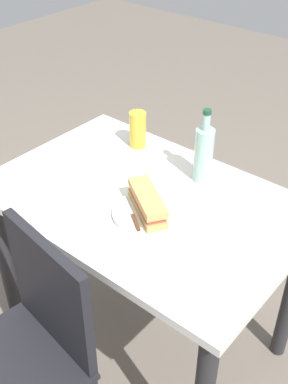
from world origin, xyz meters
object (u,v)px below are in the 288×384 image
object	(u,v)px
dining_table	(144,225)
knife_near	(133,215)
chair_far	(28,348)
plate_near	(147,213)
baguette_sandwich_near	(147,203)
water_bottle	(204,153)
beer_glass	(138,130)

from	to	relation	value
dining_table	knife_near	bearing A→B (deg)	114.00
chair_far	plate_near	bearing A→B (deg)	-97.08
baguette_sandwich_near	water_bottle	bearing A→B (deg)	-93.71
knife_near	water_bottle	distance (m)	0.35
dining_table	plate_near	world-z (taller)	plate_near
dining_table	baguette_sandwich_near	xyz separation A→B (m)	(-0.07, 0.07, 0.18)
plate_near	baguette_sandwich_near	bearing A→B (deg)	0.00
water_bottle	beer_glass	bearing A→B (deg)	-5.54
dining_table	plate_near	size ratio (longest dim) A/B	4.69
dining_table	water_bottle	xyz separation A→B (m)	(-0.09, -0.22, 0.24)
knife_near	baguette_sandwich_near	bearing A→B (deg)	-110.69
beer_glass	dining_table	bearing A→B (deg)	134.05
chair_far	plate_near	distance (m)	0.55
plate_near	baguette_sandwich_near	size ratio (longest dim) A/B	1.05
chair_far	knife_near	xyz separation A→B (m)	(-0.04, -0.44, 0.27)
water_bottle	knife_near	bearing A→B (deg)	83.64
baguette_sandwich_near	chair_far	bearing A→B (deg)	82.92
water_bottle	beer_glass	world-z (taller)	water_bottle
water_bottle	dining_table	bearing A→B (deg)	67.44
baguette_sandwich_near	beer_glass	bearing A→B (deg)	-45.45
plate_near	water_bottle	bearing A→B (deg)	-93.71
baguette_sandwich_near	water_bottle	distance (m)	0.29
dining_table	water_bottle	size ratio (longest dim) A/B	3.92
plate_near	water_bottle	world-z (taller)	water_bottle
water_bottle	beer_glass	xyz separation A→B (m)	(0.33, -0.03, -0.04)
baguette_sandwich_near	knife_near	world-z (taller)	baguette_sandwich_near
water_bottle	plate_near	bearing A→B (deg)	86.29
plate_near	knife_near	size ratio (longest dim) A/B	1.50
dining_table	chair_far	xyz separation A→B (m)	(-0.01, 0.56, -0.12)
chair_far	knife_near	distance (m)	0.51
chair_far	baguette_sandwich_near	xyz separation A→B (m)	(-0.06, -0.49, 0.30)
baguette_sandwich_near	beer_glass	distance (m)	0.45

